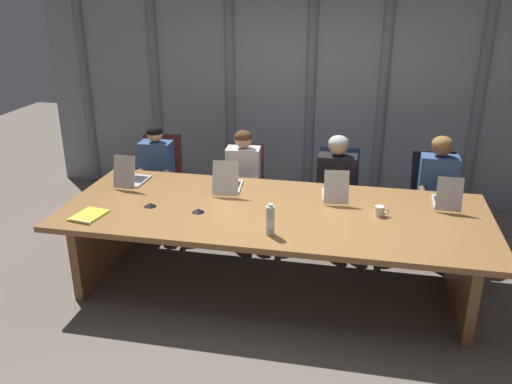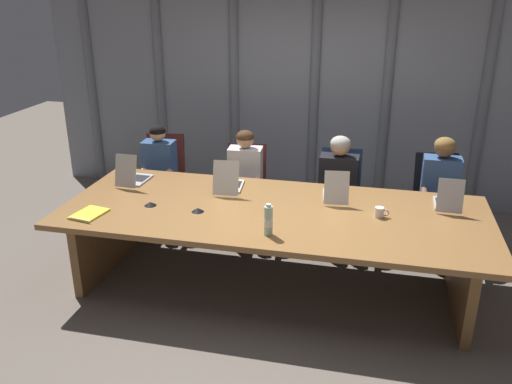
% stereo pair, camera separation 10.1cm
% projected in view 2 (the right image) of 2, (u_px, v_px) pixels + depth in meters
% --- Properties ---
extents(ground_plane, '(13.51, 13.51, 0.00)m').
position_uv_depth(ground_plane, '(272.00, 283.00, 4.94)').
color(ground_plane, '#6B6056').
extents(conference_table, '(3.73, 1.50, 0.74)m').
position_uv_depth(conference_table, '(273.00, 225.00, 4.73)').
color(conference_table, olive).
rests_on(conference_table, ground_plane).
extents(curtain_backdrop, '(6.76, 0.17, 3.03)m').
position_uv_depth(curtain_backdrop, '(311.00, 79.00, 6.43)').
color(curtain_backdrop, gray).
rests_on(curtain_backdrop, ground_plane).
extents(laptop_left_end, '(0.23, 0.42, 0.33)m').
position_uv_depth(laptop_left_end, '(133.00, 177.00, 5.27)').
color(laptop_left_end, '#BCBCC1').
rests_on(laptop_left_end, conference_table).
extents(laptop_left_mid, '(0.29, 0.47, 0.33)m').
position_uv_depth(laptop_left_mid, '(229.00, 183.00, 5.11)').
color(laptop_left_mid, beige).
rests_on(laptop_left_mid, conference_table).
extents(laptop_center, '(0.27, 0.43, 0.31)m').
position_uv_depth(laptop_center, '(335.00, 193.00, 4.88)').
color(laptop_center, beige).
rests_on(laptop_center, conference_table).
extents(laptop_right_mid, '(0.23, 0.38, 0.31)m').
position_uv_depth(laptop_right_mid, '(448.00, 201.00, 4.70)').
color(laptop_right_mid, '#BCBCC1').
rests_on(laptop_right_mid, conference_table).
extents(office_chair_left_end, '(0.60, 0.61, 0.98)m').
position_uv_depth(office_chair_left_end, '(165.00, 190.00, 6.16)').
color(office_chair_left_end, '#511E19').
rests_on(office_chair_left_end, ground_plane).
extents(office_chair_left_mid, '(0.60, 0.60, 0.93)m').
position_uv_depth(office_chair_left_mid, '(246.00, 198.00, 5.96)').
color(office_chair_left_mid, '#511E19').
rests_on(office_chair_left_mid, ground_plane).
extents(office_chair_center, '(0.60, 0.60, 0.95)m').
position_uv_depth(office_chair_center, '(339.00, 206.00, 5.74)').
color(office_chair_center, navy).
rests_on(office_chair_center, ground_plane).
extents(office_chair_right_mid, '(0.60, 0.61, 0.96)m').
position_uv_depth(office_chair_right_mid, '(435.00, 214.00, 5.53)').
color(office_chair_right_mid, black).
rests_on(office_chair_right_mid, ground_plane).
extents(person_left_end, '(0.38, 0.56, 1.15)m').
position_uv_depth(person_left_end, '(157.00, 172.00, 5.90)').
color(person_left_end, '#335184').
rests_on(person_left_end, ground_plane).
extents(person_left_mid, '(0.40, 0.57, 1.15)m').
position_uv_depth(person_left_mid, '(244.00, 178.00, 5.69)').
color(person_left_mid, silver).
rests_on(person_left_mid, ground_plane).
extents(person_center, '(0.41, 0.55, 1.15)m').
position_uv_depth(person_center, '(338.00, 184.00, 5.49)').
color(person_center, black).
rests_on(person_center, ground_plane).
extents(person_right_mid, '(0.38, 0.55, 1.20)m').
position_uv_depth(person_right_mid, '(440.00, 190.00, 5.27)').
color(person_right_mid, '#335184').
rests_on(person_right_mid, ground_plane).
extents(water_bottle_primary, '(0.07, 0.07, 0.26)m').
position_uv_depth(water_bottle_primary, '(268.00, 221.00, 4.17)').
color(water_bottle_primary, '#ADD1B2').
rests_on(water_bottle_primary, conference_table).
extents(coffee_mug_near, '(0.12, 0.08, 0.09)m').
position_uv_depth(coffee_mug_near, '(380.00, 212.00, 4.51)').
color(coffee_mug_near, white).
rests_on(coffee_mug_near, conference_table).
extents(conference_mic_left_side, '(0.11, 0.11, 0.03)m').
position_uv_depth(conference_mic_left_side, '(198.00, 210.00, 4.62)').
color(conference_mic_left_side, black).
rests_on(conference_mic_left_side, conference_table).
extents(conference_mic_middle, '(0.11, 0.11, 0.03)m').
position_uv_depth(conference_mic_middle, '(150.00, 204.00, 4.75)').
color(conference_mic_middle, black).
rests_on(conference_mic_middle, conference_table).
extents(spiral_notepad, '(0.27, 0.34, 0.03)m').
position_uv_depth(spiral_notepad, '(89.00, 214.00, 4.56)').
color(spiral_notepad, yellow).
rests_on(spiral_notepad, conference_table).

